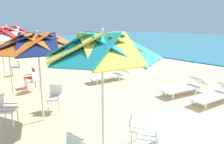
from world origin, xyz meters
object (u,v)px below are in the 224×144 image
beach_umbrella_1 (38,43)px  plastic_chair_8 (17,66)px  beach_umbrella_2 (6,33)px  sun_lounger_1 (214,95)px  sun_lounger_2 (184,87)px  beach_umbrella_0 (102,48)px  plastic_chair_7 (31,77)px  beach_umbrella_3 (0,36)px  plastic_chair_2 (150,143)px  plastic_chair_4 (5,108)px  plastic_chair_6 (34,80)px  plastic_chair_3 (55,96)px  sun_lounger_3 (109,75)px  plastic_chair_1 (139,126)px

beach_umbrella_1 → plastic_chair_8: (-6.26, 1.22, -1.80)m
beach_umbrella_2 → plastic_chair_8: size_ratio=3.21×
sun_lounger_1 → sun_lounger_2: 1.23m
beach_umbrella_0 → plastic_chair_7: bearing=173.0°
beach_umbrella_2 → beach_umbrella_3: (-2.80, 0.45, -0.23)m
beach_umbrella_1 → sun_lounger_1: size_ratio=1.19×
plastic_chair_2 → plastic_chair_4: 4.16m
beach_umbrella_3 → plastic_chair_7: bearing=11.5°
plastic_chair_6 → sun_lounger_2: (4.30, 4.45, -0.22)m
plastic_chair_3 → sun_lounger_1: bearing=56.3°
plastic_chair_7 → plastic_chair_8: same height
beach_umbrella_3 → sun_lounger_2: size_ratio=1.15×
plastic_chair_2 → sun_lounger_3: (-5.46, 3.55, -0.22)m
plastic_chair_2 → plastic_chair_8: size_ratio=1.00×
beach_umbrella_1 → plastic_chair_4: beach_umbrella_1 is taller
plastic_chair_2 → plastic_chair_7: bearing=178.2°
beach_umbrella_0 → plastic_chair_2: bearing=31.7°
beach_umbrella_0 → plastic_chair_2: 2.12m
beach_umbrella_0 → beach_umbrella_1: beach_umbrella_0 is taller
plastic_chair_4 → sun_lounger_2: plastic_chair_4 is taller
beach_umbrella_0 → plastic_chair_6: (-5.40, 0.61, -1.87)m
beach_umbrella_0 → plastic_chair_8: (-8.78, 0.97, -1.87)m
plastic_chair_3 → plastic_chair_1: bearing=9.1°
plastic_chair_2 → plastic_chair_7: same height
beach_umbrella_1 → sun_lounger_2: (1.43, 5.31, -2.01)m
plastic_chair_4 → sun_lounger_2: (1.86, 6.21, -0.22)m
beach_umbrella_3 → beach_umbrella_2: bearing=-9.1°
plastic_chair_2 → beach_umbrella_2: size_ratio=0.31×
beach_umbrella_3 → sun_lounger_3: (3.81, 3.82, -1.92)m
beach_umbrella_1 → plastic_chair_3: (-0.45, 0.63, -1.80)m
plastic_chair_2 → sun_lounger_2: size_ratio=0.39×
beach_umbrella_1 → plastic_chair_7: 4.07m
beach_umbrella_0 → sun_lounger_3: bearing=138.6°
plastic_chair_2 → sun_lounger_1: size_ratio=0.39×
beach_umbrella_1 → sun_lounger_2: size_ratio=1.19×
plastic_chair_7 → sun_lounger_2: (4.94, 4.32, -0.22)m
plastic_chair_7 → sun_lounger_2: 6.57m
plastic_chair_6 → plastic_chair_7: size_ratio=1.00×
plastic_chair_4 → plastic_chair_8: size_ratio=1.00×
beach_umbrella_0 → beach_umbrella_2: size_ratio=0.99×
sun_lounger_1 → sun_lounger_2: (-1.22, 0.03, 0.00)m
plastic_chair_2 → plastic_chair_7: (-6.89, 0.22, 0.00)m
sun_lounger_2 → sun_lounger_3: (-3.52, -0.99, 0.00)m
plastic_chair_3 → beach_umbrella_2: size_ratio=0.31×
beach_umbrella_0 → plastic_chair_4: bearing=-158.7°
beach_umbrella_2 → sun_lounger_1: 8.06m
plastic_chair_1 → plastic_chair_4: bearing=-147.2°
beach_umbrella_1 → plastic_chair_8: 6.62m
beach_umbrella_0 → beach_umbrella_2: bearing=-178.0°
plastic_chair_7 → plastic_chair_8: size_ratio=1.00×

